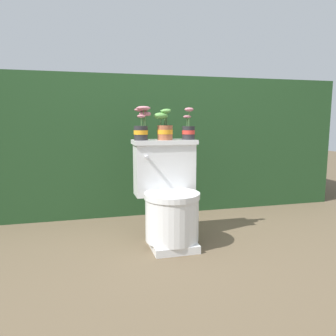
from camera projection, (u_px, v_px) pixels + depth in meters
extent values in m
plane|color=brown|center=(176.00, 244.00, 2.22)|extent=(12.00, 12.00, 0.00)
cube|color=#234723|center=(143.00, 143.00, 3.28)|extent=(3.60, 0.95, 1.21)
cube|color=silver|center=(172.00, 243.00, 2.16)|extent=(0.29, 0.33, 0.05)
cylinder|color=silver|center=(172.00, 219.00, 2.14)|extent=(0.35, 0.35, 0.28)
cylinder|color=silver|center=(172.00, 196.00, 2.11)|extent=(0.36, 0.36, 0.04)
cube|color=silver|center=(164.00, 169.00, 2.29)|extent=(0.41, 0.17, 0.36)
cube|color=silver|center=(164.00, 142.00, 2.27)|extent=(0.44, 0.20, 0.03)
cylinder|color=silver|center=(147.00, 157.00, 2.13)|extent=(0.02, 0.05, 0.02)
cylinder|color=#262628|center=(141.00, 133.00, 2.20)|extent=(0.09, 0.09, 0.10)
cylinder|color=orange|center=(141.00, 132.00, 2.20)|extent=(0.10, 0.10, 0.03)
cylinder|color=#332319|center=(141.00, 127.00, 2.19)|extent=(0.09, 0.09, 0.01)
cylinder|color=#4C753D|center=(141.00, 122.00, 2.16)|extent=(0.01, 0.01, 0.06)
ellipsoid|color=#B26B75|center=(141.00, 116.00, 2.15)|extent=(0.06, 0.04, 0.02)
cylinder|color=#4C753D|center=(145.00, 121.00, 2.20)|extent=(0.01, 0.01, 0.07)
ellipsoid|color=#B26B75|center=(145.00, 114.00, 2.19)|extent=(0.08, 0.06, 0.03)
cylinder|color=#4C753D|center=(144.00, 118.00, 2.17)|extent=(0.01, 0.01, 0.11)
ellipsoid|color=#B26B75|center=(143.00, 108.00, 2.16)|extent=(0.09, 0.07, 0.03)
cylinder|color=#4C753D|center=(141.00, 118.00, 2.20)|extent=(0.01, 0.01, 0.10)
ellipsoid|color=#B26B75|center=(141.00, 110.00, 2.20)|extent=(0.09, 0.07, 0.03)
cylinder|color=#9E5638|center=(165.00, 133.00, 2.24)|extent=(0.10, 0.10, 0.10)
cylinder|color=orange|center=(165.00, 132.00, 2.24)|extent=(0.11, 0.11, 0.03)
cylinder|color=#332319|center=(165.00, 126.00, 2.23)|extent=(0.10, 0.10, 0.01)
cylinder|color=#4C753D|center=(167.00, 118.00, 2.25)|extent=(0.01, 0.01, 0.10)
ellipsoid|color=#569342|center=(167.00, 110.00, 2.24)|extent=(0.06, 0.04, 0.02)
cylinder|color=#4C753D|center=(166.00, 119.00, 2.21)|extent=(0.01, 0.01, 0.09)
ellipsoid|color=#569342|center=(166.00, 111.00, 2.21)|extent=(0.07, 0.05, 0.03)
cylinder|color=#4C753D|center=(165.00, 118.00, 2.26)|extent=(0.01, 0.01, 0.09)
ellipsoid|color=#569342|center=(165.00, 111.00, 2.25)|extent=(0.06, 0.04, 0.02)
cylinder|color=#4C753D|center=(161.00, 122.00, 2.21)|extent=(0.01, 0.01, 0.05)
ellipsoid|color=#569342|center=(161.00, 116.00, 2.21)|extent=(0.10, 0.07, 0.04)
cylinder|color=#262628|center=(188.00, 133.00, 2.28)|extent=(0.09, 0.09, 0.09)
cylinder|color=red|center=(188.00, 132.00, 2.28)|extent=(0.09, 0.09, 0.03)
cylinder|color=#332319|center=(188.00, 127.00, 2.28)|extent=(0.08, 0.08, 0.01)
cylinder|color=#4C753D|center=(189.00, 118.00, 2.25)|extent=(0.01, 0.01, 0.11)
ellipsoid|color=#B26B75|center=(189.00, 110.00, 2.25)|extent=(0.06, 0.04, 0.03)
cylinder|color=#4C753D|center=(187.00, 122.00, 2.27)|extent=(0.01, 0.01, 0.06)
ellipsoid|color=#B26B75|center=(187.00, 117.00, 2.26)|extent=(0.06, 0.04, 0.02)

